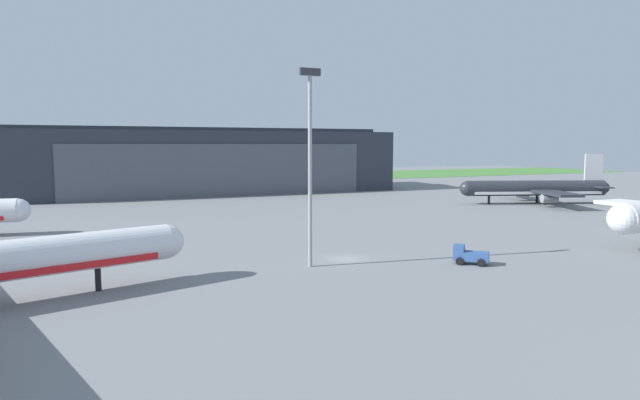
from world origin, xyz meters
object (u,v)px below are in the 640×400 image
Objects in this scene: baggage_tug at (469,255)px; apron_light_mast at (310,154)px; maintenance_hangar at (209,162)px; airliner_far_left at (536,189)px.

apron_light_mast reaches higher than baggage_tug.
maintenance_hangar reaches higher than baggage_tug.
apron_light_mast reaches higher than airliner_far_left.
maintenance_hangar is 100.45m from apron_light_mast.
baggage_tug is (7.50, -106.11, -7.78)m from maintenance_hangar.
maintenance_hangar is 25.82× the size of baggage_tug.
maintenance_hangar is 106.66m from baggage_tug.
airliner_far_left is 1.52× the size of apron_light_mast.
airliner_far_left is (62.76, -61.56, -5.29)m from maintenance_hangar.
apron_light_mast is at bearing -95.64° from maintenance_hangar.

